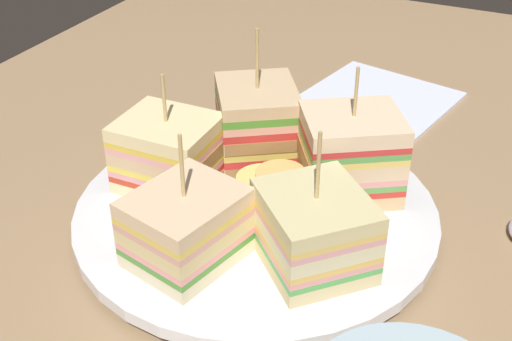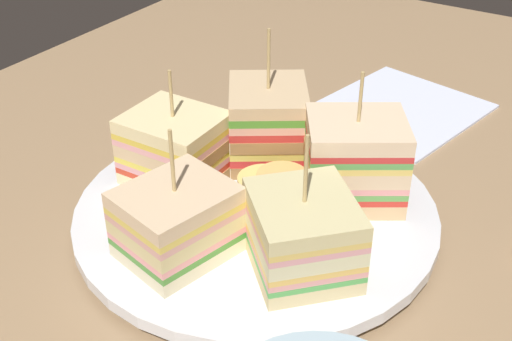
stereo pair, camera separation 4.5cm
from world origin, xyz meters
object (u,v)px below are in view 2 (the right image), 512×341
object	(u,v)px
sandwich_wedge_0	(303,235)
napkin	(399,108)
sandwich_wedge_2	(268,124)
sandwich_wedge_4	(178,222)
plate	(256,214)
chip_pile	(282,185)
sandwich_wedge_1	(354,161)
sandwich_wedge_3	(174,149)

from	to	relation	value
sandwich_wedge_0	napkin	distance (cm)	26.25
sandwich_wedge_2	sandwich_wedge_4	xyz separation A→B (cm)	(12.89, 1.34, -0.56)
plate	sandwich_wedge_4	bearing A→B (deg)	-12.74
sandwich_wedge_4	chip_pile	world-z (taller)	sandwich_wedge_4
sandwich_wedge_1	napkin	distance (cm)	18.09
sandwich_wedge_3	sandwich_wedge_4	world-z (taller)	sandwich_wedge_4
sandwich_wedge_2	sandwich_wedge_3	xyz separation A→B (cm)	(6.38, -3.99, -0.32)
sandwich_wedge_1	sandwich_wedge_0	bearing A→B (deg)	61.99
sandwich_wedge_2	sandwich_wedge_3	bearing A→B (deg)	-65.31
sandwich_wedge_1	napkin	bearing A→B (deg)	-111.90
sandwich_wedge_2	napkin	world-z (taller)	sandwich_wedge_2
sandwich_wedge_0	chip_pile	world-z (taller)	sandwich_wedge_0
sandwich_wedge_3	sandwich_wedge_0	bearing A→B (deg)	-16.94
plate	sandwich_wedge_0	size ratio (longest dim) A/B	2.70
sandwich_wedge_2	sandwich_wedge_4	world-z (taller)	sandwich_wedge_2
plate	sandwich_wedge_3	xyz separation A→B (cm)	(0.16, -6.83, 3.20)
sandwich_wedge_0	sandwich_wedge_1	bearing A→B (deg)	-41.28
plate	sandwich_wedge_4	size ratio (longest dim) A/B	2.84
sandwich_wedge_3	sandwich_wedge_4	bearing A→B (deg)	-51.38
sandwich_wedge_0	sandwich_wedge_2	world-z (taller)	sandwich_wedge_2
napkin	sandwich_wedge_4	bearing A→B (deg)	-6.73
sandwich_wedge_4	chip_pile	bearing A→B (deg)	-4.42
sandwich_wedge_2	sandwich_wedge_3	size ratio (longest dim) A/B	1.20
sandwich_wedge_4	napkin	xyz separation A→B (cm)	(-28.55, 3.37, -3.67)
sandwich_wedge_1	chip_pile	size ratio (longest dim) A/B	1.33
sandwich_wedge_4	sandwich_wedge_2	bearing A→B (deg)	19.66
plate	sandwich_wedge_3	size ratio (longest dim) A/B	2.90
sandwich_wedge_0	sandwich_wedge_3	world-z (taller)	sandwich_wedge_0
plate	chip_pile	xyz separation A→B (cm)	(-1.52, 1.17, 2.02)
plate	sandwich_wedge_2	xyz separation A→B (cm)	(-6.22, -2.85, 3.52)
sandwich_wedge_1	sandwich_wedge_4	size ratio (longest dim) A/B	1.09
plate	sandwich_wedge_1	world-z (taller)	sandwich_wedge_1
sandwich_wedge_3	sandwich_wedge_4	distance (cm)	8.41
plate	sandwich_wedge_4	world-z (taller)	sandwich_wedge_4
sandwich_wedge_1	napkin	world-z (taller)	sandwich_wedge_1
sandwich_wedge_0	sandwich_wedge_3	xyz separation A→B (cm)	(-3.65, -12.51, 0.12)
plate	sandwich_wedge_1	bearing A→B (deg)	132.50
sandwich_wedge_1	sandwich_wedge_3	bearing A→B (deg)	-10.41
sandwich_wedge_0	sandwich_wedge_1	world-z (taller)	sandwich_wedge_1
sandwich_wedge_1	sandwich_wedge_3	distance (cm)	12.81
sandwich_wedge_1	sandwich_wedge_4	distance (cm)	13.06
sandwich_wedge_2	chip_pile	xyz separation A→B (cm)	(4.70, 4.02, -1.50)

